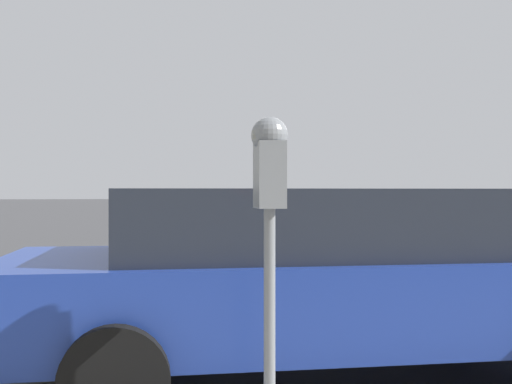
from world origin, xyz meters
name	(u,v)px	position (x,y,z in m)	size (l,w,h in m)	color
ground_plane	(320,339)	(0.00, 0.00, 0.00)	(220.00, 220.00, 0.00)	#424244
parking_meter	(270,191)	(-2.53, 0.97, 1.41)	(0.21, 0.19, 1.62)	gray
car_blue	(313,276)	(-1.10, 0.36, 0.76)	(2.06, 4.71, 1.42)	navy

